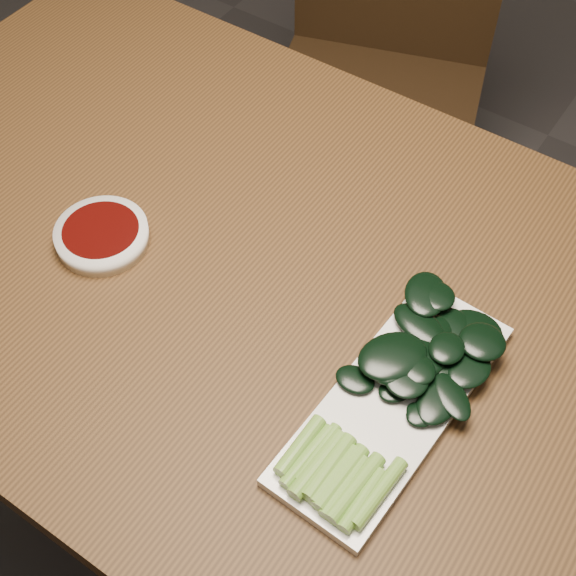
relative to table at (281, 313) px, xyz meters
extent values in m
plane|color=#2F2C2C|center=(0.00, 0.00, -0.68)|extent=(6.00, 6.00, 0.00)
cube|color=#462C14|center=(0.00, 0.00, 0.05)|extent=(1.40, 0.80, 0.04)
cylinder|color=#462C14|center=(-0.64, 0.34, -0.32)|extent=(0.05, 0.05, 0.71)
cube|color=black|center=(-0.24, 0.68, -0.25)|extent=(0.55, 0.55, 0.04)
cylinder|color=black|center=(-0.36, 0.45, -0.47)|extent=(0.04, 0.04, 0.41)
cylinder|color=black|center=(-0.01, 0.57, -0.47)|extent=(0.04, 0.04, 0.41)
cylinder|color=black|center=(-0.48, 0.80, -0.47)|extent=(0.04, 0.04, 0.41)
cylinder|color=black|center=(-0.12, 0.92, -0.47)|extent=(0.04, 0.04, 0.41)
cylinder|color=white|center=(-0.23, -0.08, 0.08)|extent=(0.12, 0.12, 0.02)
cylinder|color=#3D0805|center=(-0.23, -0.08, 0.09)|extent=(0.10, 0.10, 0.00)
cube|color=white|center=(0.21, -0.08, 0.08)|extent=(0.14, 0.34, 0.01)
cylinder|color=#70A237|center=(0.15, -0.19, 0.09)|extent=(0.02, 0.08, 0.02)
cylinder|color=#70A237|center=(0.17, -0.19, 0.09)|extent=(0.02, 0.08, 0.01)
cylinder|color=#70A237|center=(0.17, -0.18, 0.09)|extent=(0.01, 0.08, 0.01)
cylinder|color=#70A237|center=(0.18, -0.19, 0.09)|extent=(0.02, 0.09, 0.02)
cylinder|color=#70A237|center=(0.19, -0.19, 0.09)|extent=(0.02, 0.08, 0.02)
cylinder|color=#70A237|center=(0.20, -0.19, 0.09)|extent=(0.02, 0.08, 0.02)
cylinder|color=#70A237|center=(0.21, -0.19, 0.09)|extent=(0.02, 0.08, 0.02)
cylinder|color=#70A237|center=(0.22, -0.20, 0.09)|extent=(0.02, 0.08, 0.02)
cylinder|color=#70A237|center=(0.23, -0.19, 0.09)|extent=(0.02, 0.09, 0.02)
cylinder|color=#70A237|center=(0.24, -0.20, 0.09)|extent=(0.02, 0.08, 0.02)
cylinder|color=#70A237|center=(0.25, -0.18, 0.09)|extent=(0.02, 0.09, 0.02)
ellipsoid|color=black|center=(0.26, 0.04, 0.10)|extent=(0.06, 0.06, 0.01)
ellipsoid|color=black|center=(0.20, 0.01, 0.09)|extent=(0.05, 0.07, 0.01)
ellipsoid|color=black|center=(0.22, -0.01, 0.09)|extent=(0.10, 0.09, 0.01)
ellipsoid|color=black|center=(0.22, 0.05, 0.09)|extent=(0.06, 0.06, 0.01)
ellipsoid|color=black|center=(0.26, 0.00, 0.10)|extent=(0.05, 0.06, 0.01)
ellipsoid|color=black|center=(0.23, 0.00, 0.11)|extent=(0.04, 0.05, 0.01)
ellipsoid|color=black|center=(0.17, 0.06, 0.10)|extent=(0.08, 0.08, 0.01)
ellipsoid|color=black|center=(0.18, 0.02, 0.10)|extent=(0.08, 0.06, 0.01)
ellipsoid|color=black|center=(0.25, -0.05, 0.09)|extent=(0.05, 0.08, 0.01)
ellipsoid|color=black|center=(0.21, -0.05, 0.10)|extent=(0.08, 0.08, 0.01)
ellipsoid|color=black|center=(0.26, -0.04, 0.10)|extent=(0.07, 0.06, 0.01)
ellipsoid|color=black|center=(0.18, 0.06, 0.11)|extent=(0.06, 0.06, 0.01)
ellipsoid|color=black|center=(0.24, 0.05, 0.09)|extent=(0.08, 0.07, 0.01)
ellipsoid|color=black|center=(0.21, -0.04, 0.10)|extent=(0.06, 0.06, 0.01)
ellipsoid|color=black|center=(0.18, -0.04, 0.10)|extent=(0.10, 0.10, 0.01)
ellipsoid|color=black|center=(0.20, -0.02, 0.10)|extent=(0.08, 0.08, 0.01)
ellipsoid|color=black|center=(0.18, -0.05, 0.10)|extent=(0.08, 0.08, 0.01)
ellipsoid|color=black|center=(0.16, -0.08, 0.09)|extent=(0.05, 0.04, 0.01)
ellipsoid|color=black|center=(0.24, -0.08, 0.09)|extent=(0.04, 0.04, 0.01)
ellipsoid|color=black|center=(0.20, -0.07, 0.09)|extent=(0.05, 0.05, 0.01)
ellipsoid|color=black|center=(0.24, -0.08, 0.09)|extent=(0.05, 0.05, 0.01)
camera|label=1|loc=(0.36, -0.51, 0.87)|focal=50.00mm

